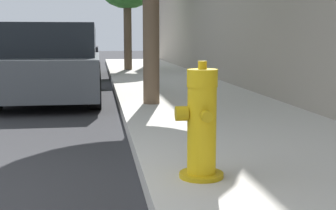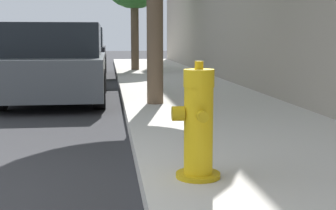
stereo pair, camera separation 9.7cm
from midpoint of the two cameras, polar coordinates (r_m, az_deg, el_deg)
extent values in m
cube|color=beige|center=(3.61, 18.47, -10.19)|extent=(2.63, 40.00, 0.15)
cylinder|color=#C39C11|center=(3.55, 3.29, -8.49)|extent=(0.33, 0.33, 0.04)
cylinder|color=yellow|center=(3.47, 3.33, -3.09)|extent=(0.22, 0.22, 0.65)
cylinder|color=yellow|center=(3.41, 3.39, 3.30)|extent=(0.23, 0.23, 0.13)
cylinder|color=#C39C11|center=(3.41, 3.40, 4.88)|extent=(0.06, 0.06, 0.06)
cylinder|color=#C39C11|center=(3.30, 3.86, -1.38)|extent=(0.08, 0.07, 0.08)
cylinder|color=#C39C11|center=(3.58, 2.88, -0.62)|extent=(0.08, 0.07, 0.08)
cylinder|color=#C39C11|center=(3.42, 0.85, -1.04)|extent=(0.09, 0.11, 0.11)
cube|color=#4C5156|center=(9.12, -14.28, 3.75)|extent=(1.78, 3.85, 0.67)
cube|color=black|center=(8.94, -14.52, 7.68)|extent=(1.64, 2.12, 0.59)
cylinder|color=black|center=(10.42, -18.04, 3.11)|extent=(0.20, 0.67, 0.67)
cylinder|color=black|center=(10.28, -9.06, 3.35)|extent=(0.20, 0.67, 0.67)
cylinder|color=black|center=(7.90, -9.23, 1.91)|extent=(0.20, 0.67, 0.67)
cube|color=black|center=(14.93, -12.06, 5.58)|extent=(1.75, 3.99, 0.74)
cube|color=black|center=(14.76, -12.18, 8.08)|extent=(1.61, 2.19, 0.56)
cylinder|color=black|center=(16.24, -14.58, 4.90)|extent=(0.20, 0.65, 0.65)
cylinder|color=black|center=(16.15, -8.93, 5.04)|extent=(0.20, 0.65, 0.65)
cylinder|color=black|center=(13.79, -15.66, 4.31)|extent=(0.20, 0.65, 0.65)
cylinder|color=black|center=(13.68, -9.01, 4.49)|extent=(0.20, 0.65, 0.65)
cylinder|color=brown|center=(7.39, -2.47, 10.54)|extent=(0.26, 0.26, 2.68)
cylinder|color=brown|center=(15.37, -5.12, 8.69)|extent=(0.26, 0.26, 2.35)
camera|label=1|loc=(0.05, -90.60, -0.09)|focal=50.00mm
camera|label=2|loc=(0.05, 89.40, 0.09)|focal=50.00mm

